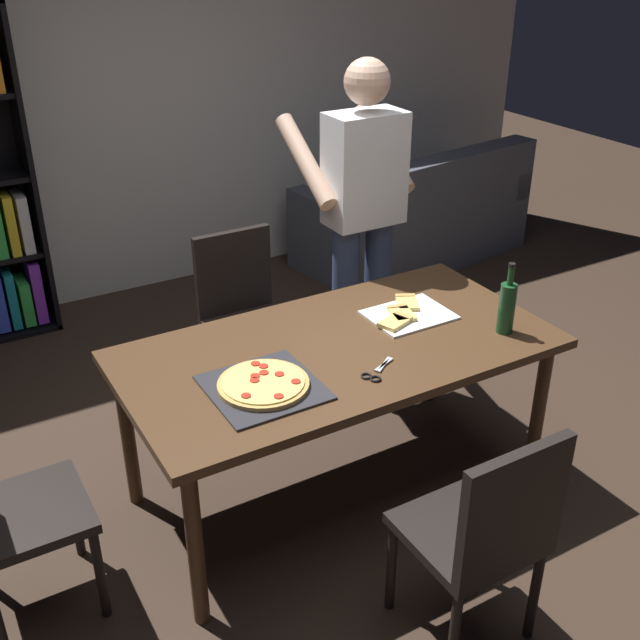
{
  "coord_description": "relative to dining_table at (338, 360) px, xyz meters",
  "views": [
    {
      "loc": [
        -1.45,
        -2.34,
        2.31
      ],
      "look_at": [
        0.0,
        0.15,
        0.8
      ],
      "focal_mm": 43.06,
      "sensor_mm": 36.0,
      "label": 1
    }
  ],
  "objects": [
    {
      "name": "person_serving_pizza",
      "position": [
        0.58,
        0.73,
        0.32
      ],
      "size": [
        0.55,
        0.54,
        1.75
      ],
      "color": "#38476B",
      "rests_on": "ground_plane"
    },
    {
      "name": "pepperoni_pizza_on_tray",
      "position": [
        -0.41,
        -0.14,
        0.09
      ],
      "size": [
        0.41,
        0.41,
        0.04
      ],
      "color": "#2D2D33",
      "rests_on": "dining_table"
    },
    {
      "name": "couch",
      "position": [
        1.91,
        1.99,
        -0.38
      ],
      "size": [
        1.81,
        1.09,
        0.85
      ],
      "color": "#4C515B",
      "rests_on": "ground_plane"
    },
    {
      "name": "back_wall",
      "position": [
        0.0,
        2.6,
        0.72
      ],
      "size": [
        6.4,
        0.1,
        2.8
      ],
      "primitive_type": "cube",
      "color": "silver",
      "rests_on": "ground_plane"
    },
    {
      "name": "pizza_slices_on_towel",
      "position": [
        0.4,
        0.08,
        0.08
      ],
      "size": [
        0.37,
        0.3,
        0.03
      ],
      "color": "white",
      "rests_on": "dining_table"
    },
    {
      "name": "chair_far_side",
      "position": [
        0.0,
        0.95,
        -0.17
      ],
      "size": [
        0.42,
        0.42,
        0.9
      ],
      "color": "black",
      "rests_on": "ground_plane"
    },
    {
      "name": "chair_near_camera",
      "position": [
        -0.0,
        -0.95,
        -0.17
      ],
      "size": [
        0.42,
        0.42,
        0.9
      ],
      "color": "black",
      "rests_on": "ground_plane"
    },
    {
      "name": "ground_plane",
      "position": [
        0.0,
        0.0,
        -0.68
      ],
      "size": [
        12.0,
        12.0,
        0.0
      ],
      "primitive_type": "plane",
      "color": "#38281E"
    },
    {
      "name": "dining_table",
      "position": [
        0.0,
        0.0,
        0.0
      ],
      "size": [
        1.79,
        0.92,
        0.75
      ],
      "color": "#4C331E",
      "rests_on": "ground_plane"
    },
    {
      "name": "wine_bottle",
      "position": [
        0.67,
        -0.25,
        0.19
      ],
      "size": [
        0.07,
        0.07,
        0.32
      ],
      "color": "#194723",
      "rests_on": "dining_table"
    },
    {
      "name": "kitchen_scissors",
      "position": [
        0.01,
        -0.26,
        0.08
      ],
      "size": [
        0.19,
        0.14,
        0.01
      ],
      "color": "silver",
      "rests_on": "dining_table"
    }
  ]
}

